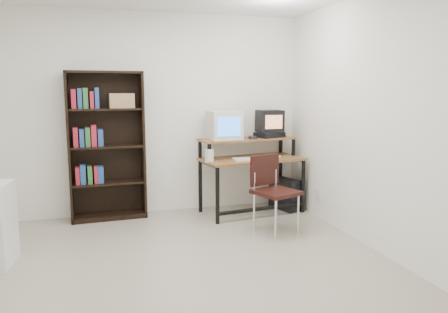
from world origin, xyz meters
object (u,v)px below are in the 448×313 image
object	(u,v)px
school_chair	(272,185)
crt_monitor	(224,126)
crt_tv	(270,121)
bookshelf	(106,144)
computer_desk	(251,160)
pc_tower	(285,194)

from	to	relation	value
school_chair	crt_monitor	bearing A→B (deg)	87.66
crt_tv	bookshelf	bearing A→B (deg)	179.01
computer_desk	bookshelf	world-z (taller)	bookshelf
crt_tv	pc_tower	size ratio (longest dim) A/B	0.72
crt_tv	bookshelf	size ratio (longest dim) A/B	0.18
crt_monitor	bookshelf	bearing A→B (deg)	171.14
pc_tower	bookshelf	size ratio (longest dim) A/B	0.24
pc_tower	school_chair	size ratio (longest dim) A/B	0.51
crt_tv	school_chair	world-z (taller)	crt_tv
crt_monitor	crt_tv	distance (m)	0.67
pc_tower	bookshelf	xyz separation A→B (m)	(-2.33, 0.24, 0.74)
crt_monitor	computer_desk	bearing A→B (deg)	-17.58
crt_monitor	school_chair	xyz separation A→B (m)	(0.31, -0.91, -0.62)
computer_desk	crt_monitor	xyz separation A→B (m)	(-0.35, 0.09, 0.46)
computer_desk	pc_tower	xyz separation A→B (m)	(0.49, -0.00, -0.49)
school_chair	bookshelf	xyz separation A→B (m)	(-1.80, 1.05, 0.40)
computer_desk	crt_monitor	size ratio (longest dim) A/B	3.26
computer_desk	crt_monitor	bearing A→B (deg)	157.46
computer_desk	pc_tower	distance (m)	0.70
crt_tv	bookshelf	distance (m)	2.17
computer_desk	bookshelf	distance (m)	1.87
bookshelf	school_chair	bearing A→B (deg)	-33.34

